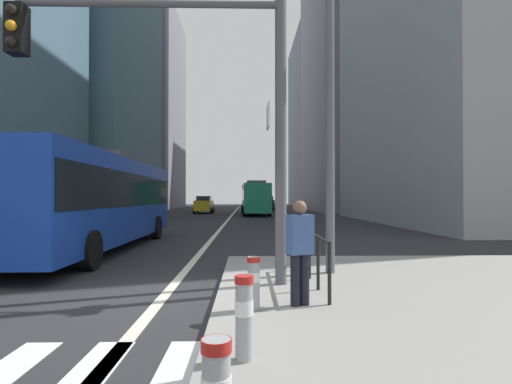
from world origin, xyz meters
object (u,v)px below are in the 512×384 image
Objects in this scene: bollard_right at (254,280)px; city_bus_red_receding at (255,197)px; pedestrian_waiting at (300,248)px; traffic_signal_gantry at (191,80)px; car_receding_far at (259,202)px; bollard_left at (244,313)px; car_receding_near at (267,203)px; street_lamp_post at (330,42)px; car_oncoming_far at (204,203)px; car_oncoming_mid at (204,204)px; city_bus_blue_oncoming at (97,197)px.

city_bus_red_receding is at bearing 88.84° from bollard_right.
city_bus_red_receding is 35.83m from pedestrian_waiting.
bollard_right is at bearing -56.15° from traffic_signal_gantry.
traffic_signal_gantry is at bearing -93.20° from city_bus_red_receding.
car_receding_far is 5.19× the size of bollard_left.
city_bus_red_receding reaches higher than car_receding_far.
car_receding_near is at bearing -85.63° from car_receding_far.
traffic_signal_gantry is at bearing -92.90° from car_receding_far.
car_receding_far is 0.56× the size of street_lamp_post.
traffic_signal_gantry is at bearing -94.51° from car_receding_near.
car_oncoming_far reaches higher than bollard_left.
bollard_right is (6.34, -52.80, -0.40)m from car_oncoming_far.
pedestrian_waiting is (1.90, -1.55, -3.03)m from traffic_signal_gantry.
street_lamp_post is 6.94m from bollard_left.
car_receding_near is 9.36m from car_oncoming_far.
street_lamp_post is at bearing -80.79° from car_oncoming_far.
car_receding_near is 48.61m from traffic_signal_gantry.
bollard_right is at bearing -163.23° from pedestrian_waiting.
street_lamp_post is 10.22× the size of bollard_right.
city_bus_red_receding is 36.07m from bollard_right.
street_lamp_post reaches higher than car_receding_far.
traffic_signal_gantry reaches higher than car_oncoming_mid.
city_bus_red_receding is at bearing -92.50° from car_receding_far.
car_oncoming_far is at bearing 91.44° from city_bus_blue_oncoming.
city_bus_blue_oncoming is at bearing 143.94° from street_lamp_post.
traffic_signal_gantry is at bearing -84.23° from car_oncoming_far.
pedestrian_waiting is (-0.01, -35.82, -0.79)m from city_bus_red_receding.
city_bus_blue_oncoming is 1.99× the size of traffic_signal_gantry.
car_oncoming_far is (-1.41, 12.92, -0.00)m from car_oncoming_mid.
pedestrian_waiting is at bearing -82.35° from car_oncoming_far.
city_bus_blue_oncoming is 2.66× the size of car_receding_far.
street_lamp_post is 5.13m from pedestrian_waiting.
car_receding_far is (1.08, 24.80, -0.85)m from city_bus_red_receding.
street_lamp_post is 4.94× the size of pedestrian_waiting.
city_bus_blue_oncoming is at bearing -97.57° from car_receding_far.
city_bus_red_receding is 2.58× the size of car_receding_near.
street_lamp_post is at bearing 21.45° from traffic_signal_gantry.
street_lamp_post reaches higher than bollard_left.
car_receding_far is 59.22m from traffic_signal_gantry.
car_oncoming_mid is 5.05× the size of bollard_left.
car_receding_near is (7.56, 10.24, 0.00)m from car_oncoming_mid.
car_oncoming_far is (-8.97, 2.67, -0.00)m from car_receding_near.
city_bus_blue_oncoming reaches higher than bollard_right.
city_bus_blue_oncoming reaches higher than bollard_left.
city_bus_red_receding is (5.95, 28.05, -0.00)m from city_bus_blue_oncoming.
car_oncoming_mid is 0.97× the size of car_receding_far.
street_lamp_post is 9.26× the size of bollard_left.
bollard_left is at bearing -83.44° from car_oncoming_mid.
city_bus_red_receding is 7.23× the size of pedestrian_waiting.
traffic_signal_gantry is at bearing -84.39° from car_oncoming_mid.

